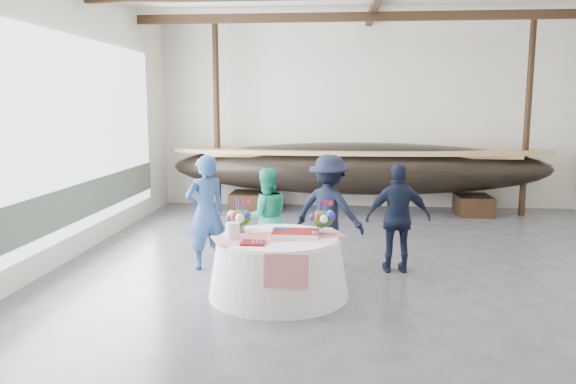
{
  "coord_description": "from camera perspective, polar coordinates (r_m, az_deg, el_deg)",
  "views": [
    {
      "loc": [
        -0.68,
        -7.85,
        2.51
      ],
      "look_at": [
        -1.44,
        0.67,
        1.16
      ],
      "focal_mm": 35.0,
      "sensor_mm": 36.0,
      "label": 1
    }
  ],
  "objects": [
    {
      "name": "guest_woman_blue",
      "position": [
        8.65,
        -8.37,
        -2.05
      ],
      "size": [
        0.76,
        0.72,
        1.75
      ],
      "primitive_type": "imported",
      "rotation": [
        0.0,
        0.0,
        3.79
      ],
      "color": "navy",
      "rests_on": "ground"
    },
    {
      "name": "wall_left",
      "position": [
        8.96,
        -23.89,
        6.53
      ],
      "size": [
        0.02,
        12.0,
        4.5
      ],
      "primitive_type": "cube",
      "color": "silver",
      "rests_on": "ground"
    },
    {
      "name": "guest_man_right",
      "position": [
        8.54,
        11.13,
        -2.63
      ],
      "size": [
        0.99,
        0.47,
        1.64
      ],
      "primitive_type": "imported",
      "rotation": [
        0.0,
        0.0,
        3.21
      ],
      "color": "black",
      "rests_on": "ground"
    },
    {
      "name": "pavilion_structure",
      "position": [
        8.86,
        9.94,
        18.52
      ],
      "size": [
        9.8,
        11.76,
        4.5
      ],
      "color": "black",
      "rests_on": "ground"
    },
    {
      "name": "guest_man_left",
      "position": [
        8.71,
        4.19,
        -1.92
      ],
      "size": [
        1.29,
        1.05,
        1.74
      ],
      "primitive_type": "imported",
      "rotation": [
        0.0,
        0.0,
        2.72
      ],
      "color": "black",
      "rests_on": "ground"
    },
    {
      "name": "open_bay",
      "position": [
        9.85,
        -20.67,
        4.4
      ],
      "size": [
        0.03,
        7.0,
        3.2
      ],
      "color": "silver",
      "rests_on": "ground"
    },
    {
      "name": "longboat_display",
      "position": [
        13.04,
        7.24,
        2.43
      ],
      "size": [
        8.71,
        1.74,
        1.63
      ],
      "color": "black",
      "rests_on": "ground"
    },
    {
      "name": "banquet_table",
      "position": [
        7.46,
        -0.96,
        -7.52
      ],
      "size": [
        1.85,
        1.85,
        0.79
      ],
      "color": "silver",
      "rests_on": "ground"
    },
    {
      "name": "guest_woman_teal",
      "position": [
        8.73,
        -2.26,
        -2.57
      ],
      "size": [
        0.9,
        0.79,
        1.54
      ],
      "primitive_type": "imported",
      "rotation": [
        0.0,
        0.0,
        3.47
      ],
      "color": "#1E9E7B",
      "rests_on": "ground"
    },
    {
      "name": "tabletop_items",
      "position": [
        7.46,
        -1.09,
        -3.19
      ],
      "size": [
        1.79,
        1.17,
        0.4
      ],
      "color": "red",
      "rests_on": "banquet_table"
    },
    {
      "name": "floor",
      "position": [
        8.27,
        9.68,
        -8.86
      ],
      "size": [
        10.0,
        12.0,
        0.01
      ],
      "primitive_type": "cube",
      "color": "#3D3D42",
      "rests_on": "ground"
    },
    {
      "name": "wall_front",
      "position": [
        1.99,
        25.08,
        0.48
      ],
      "size": [
        10.0,
        0.02,
        4.5
      ],
      "primitive_type": "cube",
      "color": "silver",
      "rests_on": "ground"
    },
    {
      "name": "wall_back",
      "position": [
        13.87,
        7.98,
        7.8
      ],
      "size": [
        10.0,
        0.02,
        4.5
      ],
      "primitive_type": "cube",
      "color": "silver",
      "rests_on": "ground"
    }
  ]
}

